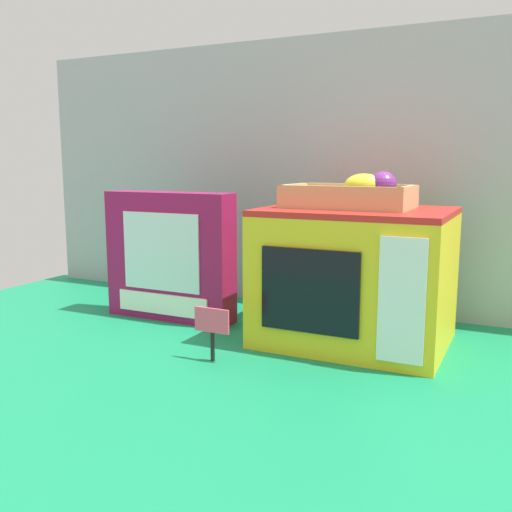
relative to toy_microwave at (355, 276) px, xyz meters
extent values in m
plane|color=#147A4C|center=(-0.19, -0.02, -0.14)|extent=(1.70, 1.70, 0.00)
cube|color=#A0A3A8|center=(-0.19, 0.26, 0.19)|extent=(1.61, 0.03, 0.66)
cube|color=yellow|center=(0.00, 0.00, -0.01)|extent=(0.36, 0.28, 0.26)
cube|color=red|center=(0.00, 0.00, 0.13)|extent=(0.36, 0.28, 0.01)
cube|color=black|center=(-0.04, -0.14, -0.01)|extent=(0.19, 0.01, 0.16)
cube|color=white|center=(0.12, -0.14, -0.01)|extent=(0.08, 0.01, 0.22)
cube|color=tan|center=(-0.02, 0.01, 0.15)|extent=(0.24, 0.15, 0.02)
cube|color=tan|center=(-0.02, -0.06, 0.17)|extent=(0.24, 0.01, 0.02)
cube|color=tan|center=(-0.02, 0.08, 0.17)|extent=(0.24, 0.01, 0.02)
cube|color=tan|center=(-0.14, 0.01, 0.17)|extent=(0.01, 0.15, 0.02)
cube|color=tan|center=(0.10, 0.01, 0.17)|extent=(0.01, 0.15, 0.02)
ellipsoid|color=yellow|center=(0.02, -0.02, 0.18)|extent=(0.08, 0.06, 0.05)
sphere|color=#72287F|center=(0.05, -0.01, 0.18)|extent=(0.05, 0.05, 0.05)
cube|color=#99144C|center=(-0.43, -0.01, 0.01)|extent=(0.31, 0.07, 0.29)
cube|color=silver|center=(-0.43, -0.05, 0.03)|extent=(0.20, 0.00, 0.18)
cube|color=white|center=(-0.43, -0.05, -0.09)|extent=(0.24, 0.00, 0.05)
cylinder|color=black|center=(-0.20, -0.23, -0.11)|extent=(0.01, 0.01, 0.06)
cube|color=#F44C6B|center=(-0.20, -0.23, -0.06)|extent=(0.07, 0.00, 0.05)
camera|label=1|loc=(0.31, -1.09, 0.23)|focal=40.11mm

